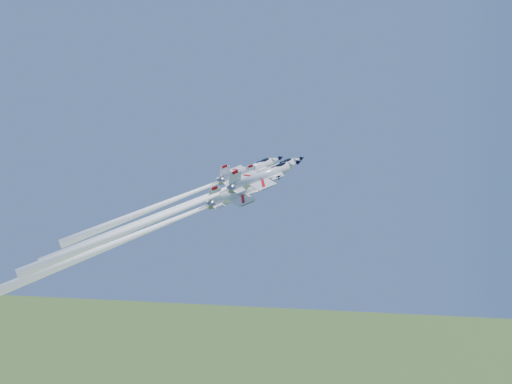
% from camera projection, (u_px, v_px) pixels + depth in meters
% --- Properties ---
extents(jet_lead, '(31.61, 29.91, 39.93)m').
position_uv_depth(jet_lead, '(190.00, 203.00, 113.93)').
color(jet_lead, white).
extents(jet_left, '(28.67, 26.36, 31.93)m').
position_uv_depth(jet_left, '(186.00, 195.00, 116.96)').
color(jet_left, white).
extents(jet_right, '(31.66, 29.43, 37.08)m').
position_uv_depth(jet_right, '(180.00, 209.00, 104.28)').
color(jet_right, white).
extents(jet_slot, '(32.63, 30.30, 38.01)m').
position_uv_depth(jet_slot, '(160.00, 225.00, 108.03)').
color(jet_slot, white).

